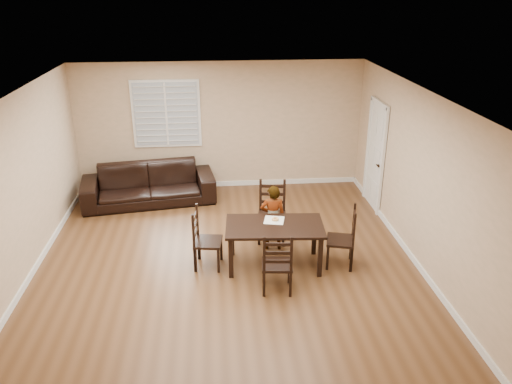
% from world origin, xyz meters
% --- Properties ---
extents(ground, '(7.00, 7.00, 0.00)m').
position_xyz_m(ground, '(0.00, 0.00, 0.00)').
color(ground, brown).
rests_on(ground, ground).
extents(room, '(6.04, 7.04, 2.72)m').
position_xyz_m(room, '(0.04, 0.18, 1.81)').
color(room, '#D2AF8E').
rests_on(room, ground).
extents(dining_table, '(1.56, 0.95, 0.70)m').
position_xyz_m(dining_table, '(0.74, 0.07, 0.61)').
color(dining_table, black).
rests_on(dining_table, ground).
extents(chair_near, '(0.53, 0.51, 1.05)m').
position_xyz_m(chair_near, '(0.82, 1.04, 0.48)').
color(chair_near, black).
rests_on(chair_near, ground).
extents(chair_far, '(0.47, 0.44, 0.96)m').
position_xyz_m(chair_far, '(0.69, -0.73, 0.44)').
color(chair_far, black).
rests_on(chair_far, ground).
extents(chair_left, '(0.47, 0.49, 0.98)m').
position_xyz_m(chair_left, '(-0.41, 0.15, 0.45)').
color(chair_left, black).
rests_on(chair_left, ground).
extents(chair_right, '(0.52, 0.54, 0.99)m').
position_xyz_m(chair_right, '(1.89, -0.03, 0.45)').
color(chair_right, black).
rests_on(chair_right, ground).
extents(child, '(0.42, 0.29, 1.14)m').
position_xyz_m(child, '(0.78, 0.61, 0.57)').
color(child, gray).
rests_on(child, ground).
extents(napkin, '(0.36, 0.36, 0.00)m').
position_xyz_m(napkin, '(0.75, 0.24, 0.71)').
color(napkin, beige).
rests_on(napkin, dining_table).
extents(donut, '(0.11, 0.11, 0.04)m').
position_xyz_m(donut, '(0.77, 0.24, 0.73)').
color(donut, '#CF8C4A').
rests_on(donut, napkin).
extents(sofa, '(2.73, 1.39, 0.76)m').
position_xyz_m(sofa, '(-1.49, 2.76, 0.38)').
color(sofa, black).
rests_on(sofa, ground).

